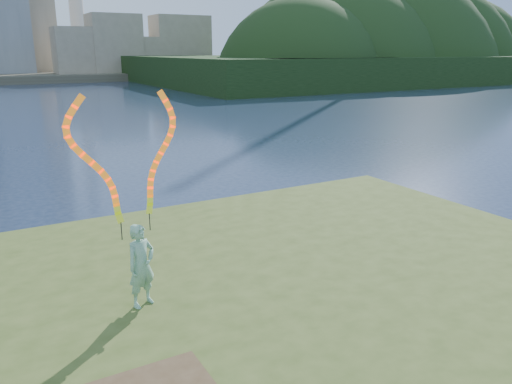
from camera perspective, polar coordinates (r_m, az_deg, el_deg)
ground at (r=9.41m, az=-7.78°, el=-15.72°), size 320.00×320.00×0.00m
wooded_hill at (r=92.03m, az=13.54°, el=12.51°), size 78.00×50.00×63.00m
woman_with_ribbons at (r=8.23m, az=-13.41°, el=-3.30°), size 1.84×0.75×3.83m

